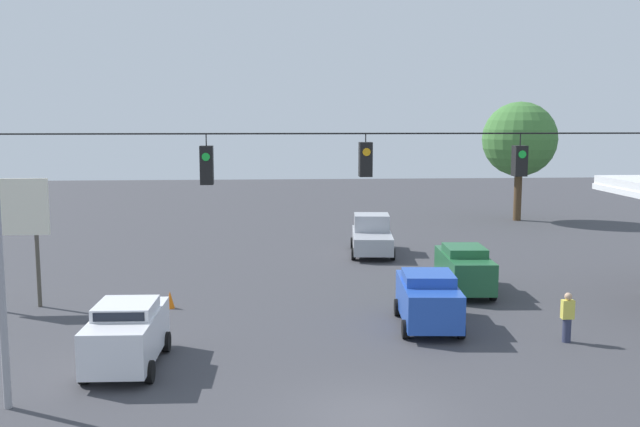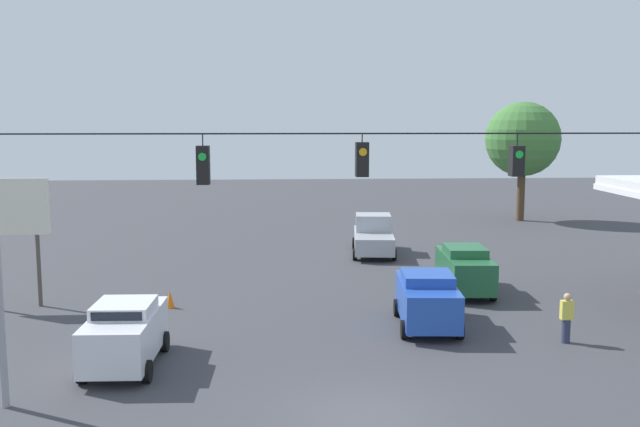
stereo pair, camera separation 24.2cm
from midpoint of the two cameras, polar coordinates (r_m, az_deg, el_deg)
name	(u,v)px [view 2 (the right image)]	position (r m, az deg, el deg)	size (l,w,h in m)	color
ground_plane	(366,417)	(18.47, 4.07, -15.91)	(140.00, 140.00, 0.00)	#3D3D42
overhead_signal_span	(358,222)	(18.28, 3.44, -0.66)	(18.56, 0.38, 7.75)	#939399
sedan_green_oncoming_far	(465,268)	(31.03, 11.71, -4.32)	(2.16, 4.63, 1.98)	#236038
pickup_truck_silver_oncoming_deep	(373,236)	(39.08, 4.47, -1.82)	(2.66, 5.28, 2.12)	#A8AAB2
sedan_blue_crossing_near	(427,299)	(25.72, 8.83, -6.76)	(2.36, 4.45, 1.96)	#234CB2
sedan_white_parked_shoulder	(125,333)	(22.24, -15.02, -9.21)	(2.12, 4.23, 1.97)	silver
traffic_cone_nearest	(148,338)	(23.97, -13.34, -9.64)	(0.35, 0.35, 0.68)	orange
traffic_cone_second	(154,317)	(26.31, -12.88, -8.07)	(0.35, 0.35, 0.68)	orange
traffic_cone_third	(170,299)	(28.65, -11.67, -6.74)	(0.35, 0.35, 0.68)	orange
roadside_billboard	(4,216)	(30.18, -23.76, -0.15)	(3.49, 0.16, 5.08)	#4C473D
pedestrian	(566,318)	(25.11, 19.38, -7.89)	(0.40, 0.28, 1.68)	#2D334C
tree_horizon_left	(523,139)	(53.31, 16.05, 5.71)	(5.33, 5.33, 8.57)	#4C3823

